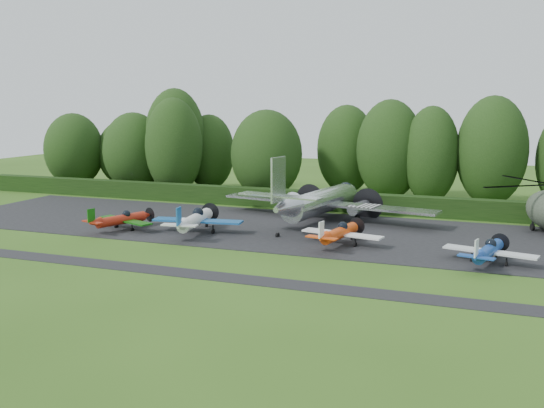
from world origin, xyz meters
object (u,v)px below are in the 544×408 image
(light_plane_white, at_px, (196,220))
(light_plane_blue, at_px, (488,251))
(transport_plane, at_px, (320,201))
(light_plane_orange, at_px, (340,233))
(light_plane_red, at_px, (122,219))

(light_plane_white, xyz_separation_m, light_plane_blue, (24.10, -2.04, -0.25))
(transport_plane, height_order, light_plane_orange, transport_plane)
(light_plane_white, bearing_deg, transport_plane, 54.51)
(light_plane_white, distance_m, light_plane_orange, 12.88)
(light_plane_blue, bearing_deg, light_plane_white, 161.64)
(transport_plane, bearing_deg, light_plane_white, -143.48)
(transport_plane, relative_size, light_plane_orange, 3.13)
(light_plane_red, xyz_separation_m, light_plane_blue, (31.05, -1.09, 0.02))
(light_plane_orange, bearing_deg, light_plane_white, 169.17)
(light_plane_orange, bearing_deg, light_plane_red, 171.94)
(light_plane_red, distance_m, light_plane_white, 7.02)
(transport_plane, height_order, light_plane_blue, transport_plane)
(light_plane_orange, bearing_deg, light_plane_blue, -20.92)
(light_plane_white, height_order, light_plane_orange, light_plane_white)
(transport_plane, relative_size, light_plane_white, 2.64)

